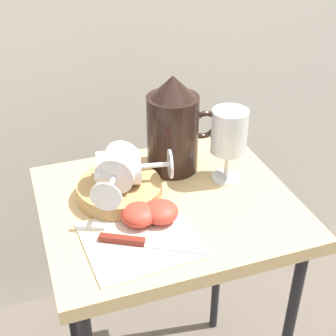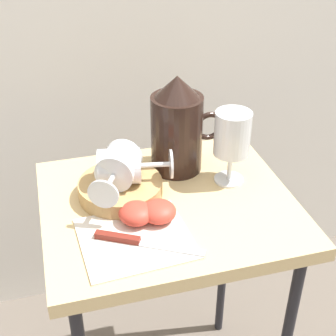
% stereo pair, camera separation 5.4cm
% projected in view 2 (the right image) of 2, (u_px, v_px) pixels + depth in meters
% --- Properties ---
extents(curtain_drape, '(2.40, 0.03, 1.81)m').
position_uv_depth(curtain_drape, '(119.00, 22.00, 1.27)').
color(curtain_drape, silver).
rests_on(curtain_drape, ground_plane).
extents(table, '(0.51, 0.44, 0.67)m').
position_uv_depth(table, '(168.00, 229.00, 1.03)').
color(table, tan).
rests_on(table, ground_plane).
extents(linen_napkin, '(0.21, 0.19, 0.00)m').
position_uv_depth(linen_napkin, '(135.00, 238.00, 0.89)').
color(linen_napkin, silver).
rests_on(linen_napkin, table).
extents(basket_tray, '(0.17, 0.17, 0.03)m').
position_uv_depth(basket_tray, '(121.00, 189.00, 1.00)').
color(basket_tray, tan).
rests_on(basket_tray, table).
extents(pitcher, '(0.17, 0.11, 0.22)m').
position_uv_depth(pitcher, '(177.00, 132.00, 1.05)').
color(pitcher, black).
rests_on(pitcher, table).
extents(wine_glass_upright, '(0.08, 0.08, 0.16)m').
position_uv_depth(wine_glass_upright, '(232.00, 137.00, 1.00)').
color(wine_glass_upright, silver).
rests_on(wine_glass_upright, table).
extents(wine_glass_tipped_near, '(0.16, 0.09, 0.07)m').
position_uv_depth(wine_glass_tipped_near, '(122.00, 166.00, 0.97)').
color(wine_glass_tipped_near, silver).
rests_on(wine_glass_tipped_near, basket_tray).
extents(wine_glass_tipped_far, '(0.13, 0.16, 0.08)m').
position_uv_depth(wine_glass_tipped_far, '(118.00, 167.00, 0.97)').
color(wine_glass_tipped_far, silver).
rests_on(wine_glass_tipped_far, basket_tray).
extents(apple_half_left, '(0.07, 0.07, 0.04)m').
position_uv_depth(apple_half_left, '(136.00, 213.00, 0.92)').
color(apple_half_left, '#CC3D2D').
rests_on(apple_half_left, linen_napkin).
extents(apple_half_right, '(0.07, 0.07, 0.04)m').
position_uv_depth(apple_half_right, '(159.00, 211.00, 0.93)').
color(apple_half_right, '#CC3D2D').
rests_on(apple_half_right, linen_napkin).
extents(knife, '(0.19, 0.11, 0.01)m').
position_uv_depth(knife, '(133.00, 241.00, 0.88)').
color(knife, silver).
rests_on(knife, linen_napkin).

